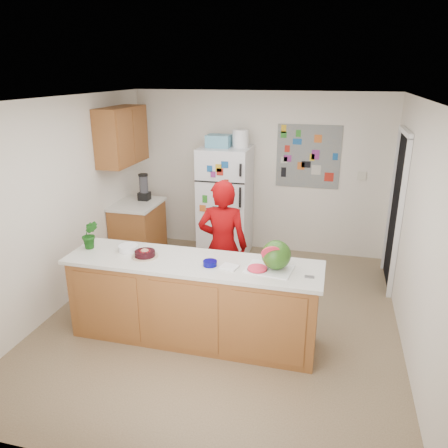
% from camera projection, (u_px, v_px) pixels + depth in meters
% --- Properties ---
extents(floor, '(4.00, 4.50, 0.02)m').
position_uv_depth(floor, '(223.00, 317.00, 5.22)').
color(floor, brown).
rests_on(floor, ground).
extents(wall_back, '(4.00, 0.02, 2.50)m').
position_uv_depth(wall_back, '(259.00, 173.00, 6.87)').
color(wall_back, beige).
rests_on(wall_back, ground).
extents(wall_left, '(0.02, 4.50, 2.50)m').
position_uv_depth(wall_left, '(62.00, 204.00, 5.27)').
color(wall_left, beige).
rests_on(wall_left, ground).
extents(wall_right, '(0.02, 4.50, 2.50)m').
position_uv_depth(wall_right, '(419.00, 233.00, 4.33)').
color(wall_right, beige).
rests_on(wall_right, ground).
extents(ceiling, '(4.00, 4.50, 0.02)m').
position_uv_depth(ceiling, '(223.00, 98.00, 4.38)').
color(ceiling, white).
rests_on(ceiling, wall_back).
extents(doorway, '(0.03, 0.85, 2.04)m').
position_uv_depth(doorway, '(396.00, 212.00, 5.74)').
color(doorway, black).
rests_on(doorway, ground).
extents(peninsula_base, '(2.60, 0.62, 0.88)m').
position_uv_depth(peninsula_base, '(193.00, 302.00, 4.66)').
color(peninsula_base, brown).
rests_on(peninsula_base, floor).
extents(peninsula_top, '(2.68, 0.70, 0.04)m').
position_uv_depth(peninsula_top, '(192.00, 263.00, 4.51)').
color(peninsula_top, silver).
rests_on(peninsula_top, peninsula_base).
extents(side_counter_base, '(0.60, 0.80, 0.86)m').
position_uv_depth(side_counter_base, '(139.00, 232.00, 6.70)').
color(side_counter_base, brown).
rests_on(side_counter_base, floor).
extents(side_counter_top, '(0.64, 0.84, 0.04)m').
position_uv_depth(side_counter_top, '(137.00, 204.00, 6.55)').
color(side_counter_top, silver).
rests_on(side_counter_top, side_counter_base).
extents(upper_cabinets, '(0.35, 1.00, 0.80)m').
position_uv_depth(upper_cabinets, '(122.00, 136.00, 6.20)').
color(upper_cabinets, brown).
rests_on(upper_cabinets, wall_left).
extents(refrigerator, '(0.75, 0.70, 1.70)m').
position_uv_depth(refrigerator, '(225.00, 202.00, 6.76)').
color(refrigerator, silver).
rests_on(refrigerator, floor).
extents(fridge_top_bin, '(0.35, 0.28, 0.18)m').
position_uv_depth(fridge_top_bin, '(219.00, 141.00, 6.47)').
color(fridge_top_bin, '#5999B2').
rests_on(fridge_top_bin, refrigerator).
extents(photo_collage, '(0.95, 0.01, 0.95)m').
position_uv_depth(photo_collage, '(308.00, 157.00, 6.57)').
color(photo_collage, slate).
rests_on(photo_collage, wall_back).
extents(person, '(0.63, 0.45, 1.62)m').
position_uv_depth(person, '(223.00, 246.00, 5.16)').
color(person, '#740204').
rests_on(person, floor).
extents(blender_appliance, '(0.13, 0.13, 0.38)m').
position_uv_depth(blender_appliance, '(144.00, 188.00, 6.63)').
color(blender_appliance, black).
rests_on(blender_appliance, side_counter_top).
extents(cutting_board, '(0.48, 0.39, 0.01)m').
position_uv_depth(cutting_board, '(269.00, 269.00, 4.30)').
color(cutting_board, white).
rests_on(cutting_board, peninsula_top).
extents(watermelon, '(0.29, 0.29, 0.29)m').
position_uv_depth(watermelon, '(276.00, 255.00, 4.25)').
color(watermelon, '#24550E').
rests_on(watermelon, cutting_board).
extents(watermelon_slice, '(0.19, 0.19, 0.02)m').
position_uv_depth(watermelon_slice, '(257.00, 268.00, 4.27)').
color(watermelon_slice, '#C71D47').
rests_on(watermelon_slice, cutting_board).
extents(cherry_bowl, '(0.28, 0.28, 0.07)m').
position_uv_depth(cherry_bowl, '(145.00, 254.00, 4.58)').
color(cherry_bowl, black).
rests_on(cherry_bowl, peninsula_top).
extents(white_bowl, '(0.27, 0.27, 0.06)m').
position_uv_depth(white_bowl, '(128.00, 248.00, 4.75)').
color(white_bowl, silver).
rests_on(white_bowl, peninsula_top).
extents(cobalt_bowl, '(0.18, 0.18, 0.05)m').
position_uv_depth(cobalt_bowl, '(210.00, 263.00, 4.39)').
color(cobalt_bowl, '#03025C').
rests_on(cobalt_bowl, peninsula_top).
extents(plate, '(0.37, 0.37, 0.02)m').
position_uv_depth(plate, '(145.00, 256.00, 4.60)').
color(plate, beige).
rests_on(plate, peninsula_top).
extents(paper_towel, '(0.19, 0.18, 0.02)m').
position_uv_depth(paper_towel, '(229.00, 267.00, 4.34)').
color(paper_towel, white).
rests_on(paper_towel, peninsula_top).
extents(keys, '(0.09, 0.05, 0.01)m').
position_uv_depth(keys, '(309.00, 277.00, 4.14)').
color(keys, gray).
rests_on(keys, peninsula_top).
extents(potted_plant, '(0.22, 0.21, 0.32)m').
position_uv_depth(potted_plant, '(90.00, 235.00, 4.77)').
color(potted_plant, '#153E12').
rests_on(potted_plant, peninsula_top).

